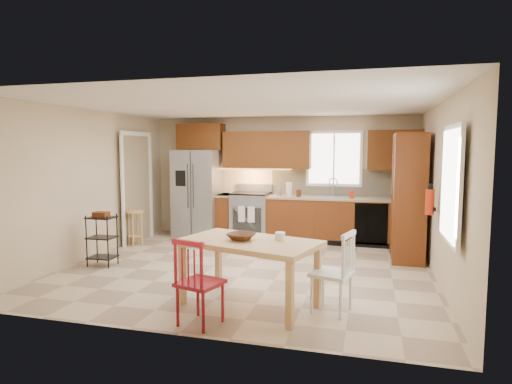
{
  "coord_description": "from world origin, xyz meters",
  "views": [
    {
      "loc": [
        1.81,
        -6.23,
        1.84
      ],
      "look_at": [
        0.03,
        0.4,
        1.15
      ],
      "focal_mm": 30.0,
      "sensor_mm": 36.0,
      "label": 1
    }
  ],
  "objects_px": {
    "refrigerator": "(198,193)",
    "utility_cart": "(102,240)",
    "soap_bottle": "(352,193)",
    "table_jar": "(280,238)",
    "pantry": "(408,197)",
    "fire_extinguisher": "(430,202)",
    "table_bowl": "(241,240)",
    "chair_red": "(200,281)",
    "range_stove": "(251,216)",
    "bar_stool": "(135,228)",
    "chair_white": "(332,272)",
    "dining_table": "(249,274)"
  },
  "relations": [
    {
      "from": "chair_white",
      "to": "table_bowl",
      "type": "height_order",
      "value": "chair_white"
    },
    {
      "from": "refrigerator",
      "to": "pantry",
      "type": "xyz_separation_m",
      "value": [
        4.13,
        -0.93,
        0.14
      ]
    },
    {
      "from": "fire_extinguisher",
      "to": "chair_white",
      "type": "xyz_separation_m",
      "value": [
        -1.21,
        -1.63,
        -0.64
      ]
    },
    {
      "from": "fire_extinguisher",
      "to": "refrigerator",
      "type": "bearing_deg",
      "value": 155.48
    },
    {
      "from": "range_stove",
      "to": "pantry",
      "type": "height_order",
      "value": "pantry"
    },
    {
      "from": "fire_extinguisher",
      "to": "utility_cart",
      "type": "height_order",
      "value": "fire_extinguisher"
    },
    {
      "from": "soap_bottle",
      "to": "pantry",
      "type": "bearing_deg",
      "value": -43.45
    },
    {
      "from": "range_stove",
      "to": "fire_extinguisher",
      "type": "xyz_separation_m",
      "value": [
        3.18,
        -2.04,
        0.64
      ]
    },
    {
      "from": "range_stove",
      "to": "table_bowl",
      "type": "height_order",
      "value": "range_stove"
    },
    {
      "from": "bar_stool",
      "to": "fire_extinguisher",
      "type": "bearing_deg",
      "value": -7.34
    },
    {
      "from": "refrigerator",
      "to": "fire_extinguisher",
      "type": "bearing_deg",
      "value": -24.52
    },
    {
      "from": "soap_bottle",
      "to": "dining_table",
      "type": "xyz_separation_m",
      "value": [
        -1.01,
        -3.63,
        -0.61
      ]
    },
    {
      "from": "table_jar",
      "to": "utility_cart",
      "type": "bearing_deg",
      "value": 162.26
    },
    {
      "from": "refrigerator",
      "to": "chair_white",
      "type": "height_order",
      "value": "refrigerator"
    },
    {
      "from": "soap_bottle",
      "to": "table_bowl",
      "type": "xyz_separation_m",
      "value": [
        -1.11,
        -3.63,
        -0.22
      ]
    },
    {
      "from": "pantry",
      "to": "range_stove",
      "type": "bearing_deg",
      "value": 161.71
    },
    {
      "from": "range_stove",
      "to": "fire_extinguisher",
      "type": "distance_m",
      "value": 3.83
    },
    {
      "from": "refrigerator",
      "to": "dining_table",
      "type": "xyz_separation_m",
      "value": [
        2.17,
        -3.66,
        -0.53
      ]
    },
    {
      "from": "fire_extinguisher",
      "to": "bar_stool",
      "type": "height_order",
      "value": "fire_extinguisher"
    },
    {
      "from": "table_bowl",
      "to": "utility_cart",
      "type": "relative_size",
      "value": 0.39
    },
    {
      "from": "fire_extinguisher",
      "to": "utility_cart",
      "type": "relative_size",
      "value": 0.44
    },
    {
      "from": "chair_white",
      "to": "bar_stool",
      "type": "height_order",
      "value": "chair_white"
    },
    {
      "from": "chair_red",
      "to": "range_stove",
      "type": "bearing_deg",
      "value": 114.59
    },
    {
      "from": "pantry",
      "to": "dining_table",
      "type": "height_order",
      "value": "pantry"
    },
    {
      "from": "chair_red",
      "to": "utility_cart",
      "type": "bearing_deg",
      "value": 159.82
    },
    {
      "from": "refrigerator",
      "to": "chair_red",
      "type": "distance_m",
      "value": 4.7
    },
    {
      "from": "fire_extinguisher",
      "to": "bar_stool",
      "type": "distance_m",
      "value": 5.25
    },
    {
      "from": "soap_bottle",
      "to": "utility_cart",
      "type": "relative_size",
      "value": 0.23
    },
    {
      "from": "refrigerator",
      "to": "soap_bottle",
      "type": "distance_m",
      "value": 3.18
    },
    {
      "from": "fire_extinguisher",
      "to": "dining_table",
      "type": "distance_m",
      "value": 2.83
    },
    {
      "from": "fire_extinguisher",
      "to": "utility_cart",
      "type": "bearing_deg",
      "value": -172.97
    },
    {
      "from": "pantry",
      "to": "fire_extinguisher",
      "type": "height_order",
      "value": "pantry"
    },
    {
      "from": "pantry",
      "to": "utility_cart",
      "type": "distance_m",
      "value": 5.01
    },
    {
      "from": "soap_bottle",
      "to": "table_jar",
      "type": "height_order",
      "value": "soap_bottle"
    },
    {
      "from": "range_stove",
      "to": "pantry",
      "type": "distance_m",
      "value": 3.19
    },
    {
      "from": "pantry",
      "to": "chair_red",
      "type": "bearing_deg",
      "value": -124.33
    },
    {
      "from": "refrigerator",
      "to": "pantry",
      "type": "bearing_deg",
      "value": -12.62
    },
    {
      "from": "chair_white",
      "to": "utility_cart",
      "type": "bearing_deg",
      "value": 90.22
    },
    {
      "from": "utility_cart",
      "to": "fire_extinguisher",
      "type": "bearing_deg",
      "value": 4.39
    },
    {
      "from": "range_stove",
      "to": "bar_stool",
      "type": "relative_size",
      "value": 1.35
    },
    {
      "from": "table_bowl",
      "to": "bar_stool",
      "type": "distance_m",
      "value": 3.81
    },
    {
      "from": "table_bowl",
      "to": "pantry",
      "type": "bearing_deg",
      "value": 53.01
    },
    {
      "from": "chair_red",
      "to": "fire_extinguisher",
      "type": "bearing_deg",
      "value": 58.78
    },
    {
      "from": "refrigerator",
      "to": "utility_cart",
      "type": "xyz_separation_m",
      "value": [
        -0.56,
        -2.58,
        -0.5
      ]
    },
    {
      "from": "bar_stool",
      "to": "table_bowl",
      "type": "bearing_deg",
      "value": -39.33
    },
    {
      "from": "range_stove",
      "to": "table_jar",
      "type": "xyz_separation_m",
      "value": [
        1.36,
        -3.62,
        0.35
      ]
    },
    {
      "from": "chair_white",
      "to": "table_bowl",
      "type": "distance_m",
      "value": 1.1
    },
    {
      "from": "bar_stool",
      "to": "chair_red",
      "type": "bearing_deg",
      "value": -48.61
    },
    {
      "from": "soap_bottle",
      "to": "refrigerator",
      "type": "bearing_deg",
      "value": 179.55
    },
    {
      "from": "pantry",
      "to": "fire_extinguisher",
      "type": "relative_size",
      "value": 5.83
    }
  ]
}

